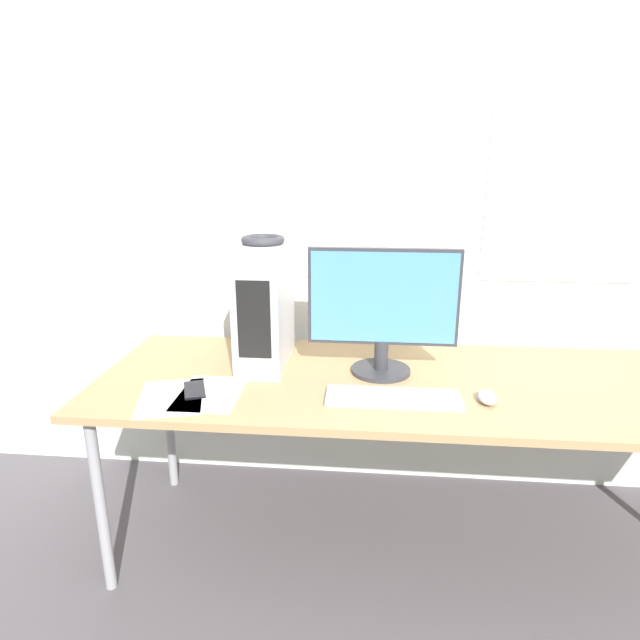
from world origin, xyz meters
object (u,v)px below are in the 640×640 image
at_px(headphones, 263,240).
at_px(cell_phone, 195,390).
at_px(monitor_main, 383,308).
at_px(mouse, 487,397).
at_px(pc_tower, 265,305).
at_px(keyboard, 393,398).

xyz_separation_m(headphones, cell_phone, (-0.20, -0.30, -0.48)).
distance_m(monitor_main, cell_phone, 0.74).
bearing_deg(cell_phone, mouse, -19.87).
xyz_separation_m(pc_tower, mouse, (0.80, -0.29, -0.22)).
height_order(headphones, cell_phone, headphones).
bearing_deg(pc_tower, keyboard, -32.43).
relative_size(keyboard, mouse, 4.23).
distance_m(keyboard, mouse, 0.31).
relative_size(pc_tower, headphones, 2.89).
bearing_deg(headphones, cell_phone, -123.16).
height_order(keyboard, cell_phone, keyboard).
bearing_deg(pc_tower, mouse, -19.87).
height_order(headphones, mouse, headphones).
bearing_deg(monitor_main, headphones, 171.40).
xyz_separation_m(pc_tower, cell_phone, (-0.20, -0.30, -0.23)).
height_order(pc_tower, monitor_main, monitor_main).
distance_m(pc_tower, monitor_main, 0.46).
xyz_separation_m(pc_tower, headphones, (0.00, 0.00, 0.25)).
height_order(pc_tower, mouse, pc_tower).
height_order(mouse, cell_phone, mouse).
distance_m(pc_tower, cell_phone, 0.43).
bearing_deg(keyboard, pc_tower, 147.57).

